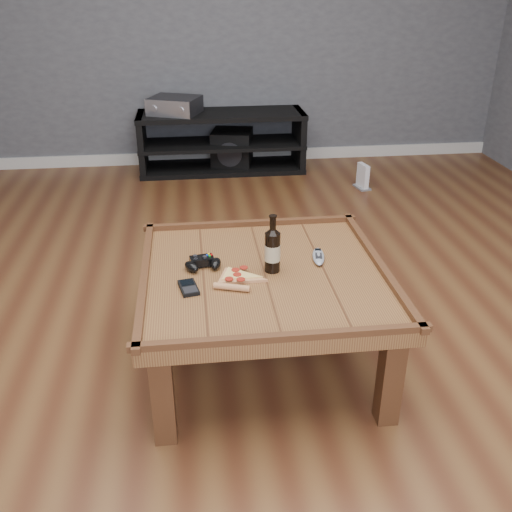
{
  "coord_description": "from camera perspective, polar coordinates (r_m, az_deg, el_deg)",
  "views": [
    {
      "loc": [
        -0.28,
        -2.04,
        1.56
      ],
      "look_at": [
        -0.03,
        0.01,
        0.52
      ],
      "focal_mm": 40.0,
      "sensor_mm": 36.0,
      "label": 1
    }
  ],
  "objects": [
    {
      "name": "subwoofer",
      "position": [
        5.05,
        -2.4,
        10.6
      ],
      "size": [
        0.39,
        0.39,
        0.33
      ],
      "rotation": [
        0.0,
        0.0,
        -0.22
      ],
      "color": "black",
      "rests_on": "ground"
    },
    {
      "name": "media_console",
      "position": [
        4.98,
        -3.44,
        11.29
      ],
      "size": [
        1.4,
        0.45,
        0.5
      ],
      "color": "black",
      "rests_on": "ground"
    },
    {
      "name": "coffee_table",
      "position": [
        2.37,
        0.82,
        -2.89
      ],
      "size": [
        1.03,
        1.03,
        0.48
      ],
      "color": "#593219",
      "rests_on": "ground"
    },
    {
      "name": "smartphone",
      "position": [
        2.23,
        -6.75,
        -3.15
      ],
      "size": [
        0.09,
        0.13,
        0.02
      ],
      "rotation": [
        0.0,
        0.0,
        0.2
      ],
      "color": "black",
      "rests_on": "coffee_table"
    },
    {
      "name": "game_controller",
      "position": [
        2.38,
        -5.33,
        -0.71
      ],
      "size": [
        0.17,
        0.13,
        0.05
      ],
      "rotation": [
        0.0,
        0.0,
        0.17
      ],
      "color": "black",
      "rests_on": "coffee_table"
    },
    {
      "name": "ground",
      "position": [
        2.58,
        0.76,
        -10.45
      ],
      "size": [
        6.0,
        6.0,
        0.0
      ],
      "primitive_type": "plane",
      "color": "#4C2715",
      "rests_on": "ground"
    },
    {
      "name": "pizza_slice",
      "position": [
        2.28,
        -1.97,
        -2.23
      ],
      "size": [
        0.23,
        0.29,
        0.03
      ],
      "rotation": [
        0.0,
        0.0,
        -0.32
      ],
      "color": "tan",
      "rests_on": "coffee_table"
    },
    {
      "name": "remote_control",
      "position": [
        2.46,
        6.26,
        -0.03
      ],
      "size": [
        0.08,
        0.17,
        0.02
      ],
      "rotation": [
        0.0,
        0.0,
        -0.16
      ],
      "color": "gray",
      "rests_on": "coffee_table"
    },
    {
      "name": "wall_back",
      "position": [
        5.06,
        -4.01,
        24.21
      ],
      "size": [
        5.0,
        0.04,
        2.7
      ],
      "primitive_type": "cube",
      "color": "#47494E",
      "rests_on": "ground"
    },
    {
      "name": "av_receiver",
      "position": [
        4.89,
        -8.14,
        14.68
      ],
      "size": [
        0.48,
        0.44,
        0.13
      ],
      "rotation": [
        0.0,
        0.0,
        -0.39
      ],
      "color": "black",
      "rests_on": "media_console"
    },
    {
      "name": "game_console",
      "position": [
        4.65,
        10.63,
        7.74
      ],
      "size": [
        0.12,
        0.17,
        0.2
      ],
      "rotation": [
        0.0,
        0.0,
        0.21
      ],
      "color": "slate",
      "rests_on": "ground"
    },
    {
      "name": "beer_bottle",
      "position": [
        2.31,
        1.66,
        0.71
      ],
      "size": [
        0.06,
        0.06,
        0.25
      ],
      "color": "black",
      "rests_on": "coffee_table"
    },
    {
      "name": "baseboard",
      "position": [
        5.26,
        -3.55,
        9.92
      ],
      "size": [
        5.0,
        0.02,
        0.1
      ],
      "primitive_type": "cube",
      "color": "silver",
      "rests_on": "ground"
    }
  ]
}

